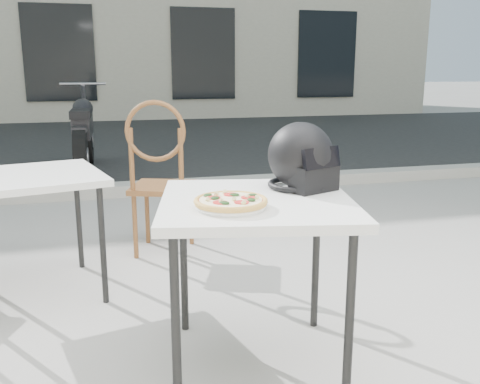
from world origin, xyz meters
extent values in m
plane|color=#989590|center=(0.00, 0.00, 0.00)|extent=(80.00, 80.00, 0.00)
cube|color=black|center=(0.00, 7.00, 0.00)|extent=(30.00, 8.00, 0.00)
cube|color=gray|center=(0.00, 3.00, 0.06)|extent=(30.00, 0.25, 0.12)
cube|color=black|center=(-1.70, 10.98, 1.60)|extent=(1.60, 0.08, 2.20)
cube|color=black|center=(1.70, 10.98, 1.60)|extent=(1.60, 0.08, 2.20)
cube|color=black|center=(5.00, 10.98, 1.60)|extent=(1.60, 0.08, 2.20)
cube|color=white|center=(-0.25, -0.40, 0.73)|extent=(0.93, 0.93, 0.04)
cylinder|color=black|center=(-0.63, -0.65, 0.36)|extent=(0.04, 0.04, 0.71)
cylinder|color=black|center=(0.01, -0.78, 0.36)|extent=(0.04, 0.04, 0.71)
cylinder|color=black|center=(-0.51, -0.01, 0.36)|extent=(0.04, 0.04, 0.71)
cylinder|color=black|center=(0.13, -0.14, 0.36)|extent=(0.04, 0.04, 0.71)
cylinder|color=white|center=(-0.39, -0.52, 0.76)|extent=(0.34, 0.34, 0.01)
torus|color=white|center=(-0.39, -0.52, 0.76)|extent=(0.35, 0.35, 0.01)
cylinder|color=gold|center=(-0.39, -0.52, 0.77)|extent=(0.32, 0.32, 0.01)
torus|color=gold|center=(-0.39, -0.52, 0.78)|extent=(0.33, 0.33, 0.02)
cylinder|color=#AD2113|center=(-0.39, -0.52, 0.78)|extent=(0.28, 0.28, 0.00)
cylinder|color=#FFEFC3|center=(-0.39, -0.52, 0.78)|extent=(0.28, 0.28, 0.00)
cylinder|color=red|center=(-0.32, -0.52, 0.79)|extent=(0.06, 0.06, 0.00)
cylinder|color=red|center=(-0.37, -0.45, 0.79)|extent=(0.06, 0.06, 0.00)
cylinder|color=red|center=(-0.45, -0.49, 0.79)|extent=(0.06, 0.06, 0.00)
cylinder|color=red|center=(-0.44, -0.57, 0.79)|extent=(0.06, 0.06, 0.00)
cylinder|color=red|center=(-0.36, -0.58, 0.79)|extent=(0.06, 0.06, 0.00)
ellipsoid|color=#163513|center=(-0.36, -0.47, 0.79)|extent=(0.04, 0.04, 0.01)
ellipsoid|color=#163513|center=(-0.45, -0.50, 0.79)|extent=(0.05, 0.05, 0.01)
ellipsoid|color=#163513|center=(-0.32, -0.56, 0.79)|extent=(0.03, 0.04, 0.01)
ellipsoid|color=#163513|center=(-0.43, -0.58, 0.79)|extent=(0.05, 0.05, 0.01)
ellipsoid|color=#163513|center=(-0.30, -0.49, 0.79)|extent=(0.04, 0.03, 0.01)
ellipsoid|color=#163513|center=(-0.47, -0.45, 0.79)|extent=(0.05, 0.05, 0.01)
cylinder|color=#D9CE85|center=(-0.38, -0.55, 0.79)|extent=(0.02, 0.02, 0.02)
cylinder|color=#D9CE85|center=(-0.43, -0.44, 0.79)|extent=(0.03, 0.03, 0.02)
cylinder|color=#D9CE85|center=(-0.32, -0.52, 0.79)|extent=(0.03, 0.02, 0.02)
cylinder|color=#D9CE85|center=(-0.39, -0.42, 0.79)|extent=(0.02, 0.02, 0.02)
cylinder|color=#D9CE85|center=(-0.36, -0.61, 0.79)|extent=(0.03, 0.03, 0.02)
cylinder|color=#D9CE85|center=(-0.48, -0.53, 0.79)|extent=(0.03, 0.02, 0.02)
cylinder|color=#D9CE85|center=(-0.29, -0.54, 0.79)|extent=(0.02, 0.02, 0.02)
cylinder|color=#D9CE85|center=(-0.44, -0.57, 0.79)|extent=(0.03, 0.02, 0.02)
ellipsoid|color=black|center=(0.00, -0.25, 0.90)|extent=(0.38, 0.39, 0.30)
cube|color=black|center=(0.03, -0.33, 0.81)|extent=(0.24, 0.18, 0.12)
torus|color=black|center=(0.00, -0.25, 0.77)|extent=(0.38, 0.38, 0.03)
cube|color=black|center=(0.05, -0.37, 0.90)|extent=(0.20, 0.11, 0.09)
cube|color=brown|center=(-0.46, 1.19, 0.46)|extent=(0.53, 0.53, 0.04)
cylinder|color=brown|center=(-0.25, 1.29, 0.23)|extent=(0.04, 0.04, 0.45)
cylinder|color=brown|center=(-0.56, 1.40, 0.23)|extent=(0.04, 0.04, 0.45)
cylinder|color=brown|center=(-0.36, 0.98, 0.23)|extent=(0.04, 0.04, 0.45)
cylinder|color=brown|center=(-0.67, 1.09, 0.23)|extent=(0.04, 0.04, 0.45)
cylinder|color=brown|center=(-0.37, 0.97, 0.68)|extent=(0.04, 0.04, 0.43)
cylinder|color=brown|center=(-0.68, 1.08, 0.68)|extent=(0.04, 0.04, 0.43)
torus|color=brown|center=(-0.52, 1.03, 0.88)|extent=(0.39, 0.16, 0.40)
cube|color=white|center=(-1.26, 0.64, 0.69)|extent=(0.90, 0.90, 0.04)
cylinder|color=black|center=(-0.89, 0.41, 0.33)|extent=(0.04, 0.04, 0.67)
cylinder|color=black|center=(-1.03, 1.01, 0.33)|extent=(0.04, 0.04, 0.67)
cylinder|color=black|center=(-1.05, 5.02, 0.33)|extent=(0.15, 0.66, 0.66)
cylinder|color=gray|center=(-1.05, 5.02, 0.33)|extent=(0.16, 0.22, 0.22)
cylinder|color=black|center=(-1.09, 3.49, 0.33)|extent=(0.15, 0.66, 0.66)
cylinder|color=gray|center=(-1.09, 3.49, 0.33)|extent=(0.16, 0.22, 0.22)
cube|color=black|center=(-1.07, 4.25, 0.60)|extent=(0.22, 1.15, 0.24)
ellipsoid|color=black|center=(-1.06, 4.42, 0.79)|extent=(0.26, 0.46, 0.25)
cube|color=black|center=(-1.08, 3.93, 0.77)|extent=(0.23, 0.55, 0.09)
cylinder|color=gray|center=(-1.05, 4.93, 0.68)|extent=(0.06, 0.35, 0.78)
cylinder|color=gray|center=(-1.05, 4.80, 1.07)|extent=(0.57, 0.05, 0.04)
cube|color=black|center=(-1.08, 3.51, 0.64)|extent=(0.16, 0.24, 0.05)
camera|label=1|loc=(-0.86, -2.47, 1.28)|focal=40.00mm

